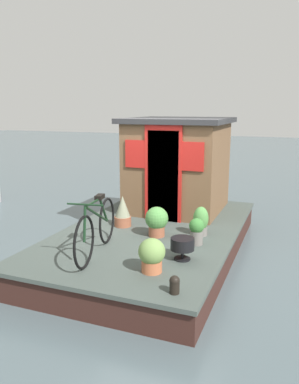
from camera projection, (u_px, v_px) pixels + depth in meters
ground_plane at (154, 252)px, 6.94m from camera, size 60.00×60.00×0.00m
houseboat_deck at (154, 240)px, 6.89m from camera, size 5.05×2.91×0.46m
houseboat_cabin at (178, 164)px, 7.91m from camera, size 2.04×2.01×1.90m
bicycle at (97, 228)px, 5.54m from camera, size 1.71×0.50×0.87m
potted_plant_sage at (157, 221)px, 6.35m from camera, size 0.39×0.39×0.50m
potted_plant_ivy at (152, 255)px, 4.96m from camera, size 0.35×0.35×0.46m
potted_plant_rosemary at (123, 212)px, 6.89m from camera, size 0.31×0.31×0.56m
potted_plant_thyme at (197, 230)px, 5.97m from camera, size 0.24×0.24×0.42m
potted_plant_lavender at (201, 221)px, 6.40m from camera, size 0.26×0.26×0.50m
charcoal_grill at (182, 245)px, 5.37m from camera, size 0.34×0.34×0.32m
mooring_bollard at (175, 284)px, 4.40m from camera, size 0.12×0.12×0.22m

